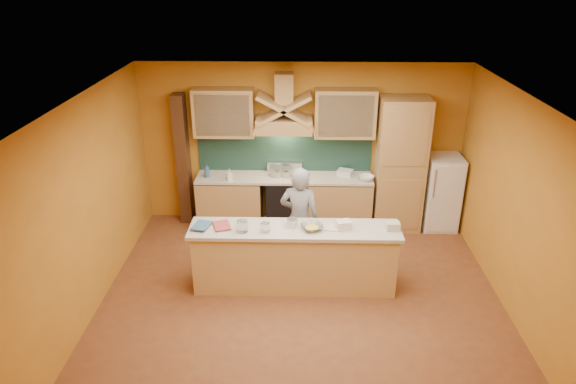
{
  "coord_description": "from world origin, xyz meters",
  "views": [
    {
      "loc": [
        -0.05,
        -5.89,
        4.28
      ],
      "look_at": [
        -0.21,
        0.9,
        1.21
      ],
      "focal_mm": 32.0,
      "sensor_mm": 36.0,
      "label": 1
    }
  ],
  "objects_px": {
    "fridge": "(441,192)",
    "mixing_bowl": "(312,227)",
    "person": "(300,219)",
    "kitchen_scale": "(292,223)",
    "stove": "(284,201)"
  },
  "relations": [
    {
      "from": "kitchen_scale",
      "to": "stove",
      "type": "bearing_deg",
      "value": 111.4
    },
    {
      "from": "fridge",
      "to": "kitchen_scale",
      "type": "bearing_deg",
      "value": -143.73
    },
    {
      "from": "stove",
      "to": "kitchen_scale",
      "type": "height_order",
      "value": "kitchen_scale"
    },
    {
      "from": "fridge",
      "to": "mixing_bowl",
      "type": "relative_size",
      "value": 4.54
    },
    {
      "from": "fridge",
      "to": "person",
      "type": "distance_m",
      "value": 2.8
    },
    {
      "from": "fridge",
      "to": "mixing_bowl",
      "type": "bearing_deg",
      "value": -139.46
    },
    {
      "from": "stove",
      "to": "fridge",
      "type": "xyz_separation_m",
      "value": [
        2.7,
        0.0,
        0.2
      ]
    },
    {
      "from": "stove",
      "to": "mixing_bowl",
      "type": "relative_size",
      "value": 3.14
    },
    {
      "from": "fridge",
      "to": "person",
      "type": "xyz_separation_m",
      "value": [
        -2.43,
        -1.38,
        0.17
      ]
    },
    {
      "from": "stove",
      "to": "mixing_bowl",
      "type": "bearing_deg",
      "value": -77.32
    },
    {
      "from": "kitchen_scale",
      "to": "person",
      "type": "bearing_deg",
      "value": 93.91
    },
    {
      "from": "stove",
      "to": "kitchen_scale",
      "type": "xyz_separation_m",
      "value": [
        0.16,
        -1.86,
        0.55
      ]
    },
    {
      "from": "kitchen_scale",
      "to": "mixing_bowl",
      "type": "xyz_separation_m",
      "value": [
        0.28,
        -0.07,
        -0.02
      ]
    },
    {
      "from": "person",
      "to": "mixing_bowl",
      "type": "distance_m",
      "value": 0.6
    },
    {
      "from": "person",
      "to": "kitchen_scale",
      "type": "bearing_deg",
      "value": 91.27
    }
  ]
}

